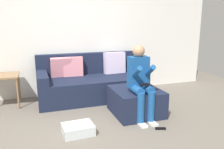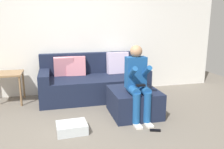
{
  "view_description": "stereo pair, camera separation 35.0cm",
  "coord_description": "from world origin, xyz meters",
  "px_view_note": "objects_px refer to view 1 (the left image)",
  "views": [
    {
      "loc": [
        -0.86,
        -2.98,
        1.55
      ],
      "look_at": [
        0.48,
        0.93,
        0.59
      ],
      "focal_mm": 37.21,
      "sensor_mm": 36.0,
      "label": 1
    },
    {
      "loc": [
        -0.52,
        -3.08,
        1.55
      ],
      "look_at": [
        0.48,
        0.93,
        0.59
      ],
      "focal_mm": 37.21,
      "sensor_mm": 36.0,
      "label": 2
    }
  ],
  "objects_px": {
    "person_seated": "(141,80)",
    "side_table": "(0,79)",
    "couch_sectional": "(91,82)",
    "storage_bin": "(78,129)",
    "remote_near_ottoman": "(160,129)",
    "ottoman": "(136,101)"
  },
  "relations": [
    {
      "from": "storage_bin",
      "to": "side_table",
      "type": "xyz_separation_m",
      "value": [
        -1.11,
        1.55,
        0.44
      ]
    },
    {
      "from": "couch_sectional",
      "to": "person_seated",
      "type": "relative_size",
      "value": 1.79
    },
    {
      "from": "person_seated",
      "to": "remote_near_ottoman",
      "type": "height_order",
      "value": "person_seated"
    },
    {
      "from": "couch_sectional",
      "to": "side_table",
      "type": "height_order",
      "value": "couch_sectional"
    },
    {
      "from": "couch_sectional",
      "to": "storage_bin",
      "type": "xyz_separation_m",
      "value": [
        -0.57,
        -1.5,
        -0.25
      ]
    },
    {
      "from": "storage_bin",
      "to": "remote_near_ottoman",
      "type": "xyz_separation_m",
      "value": [
        1.17,
        -0.25,
        -0.06
      ]
    },
    {
      "from": "person_seated",
      "to": "side_table",
      "type": "bearing_deg",
      "value": 148.63
    },
    {
      "from": "storage_bin",
      "to": "remote_near_ottoman",
      "type": "distance_m",
      "value": 1.19
    },
    {
      "from": "person_seated",
      "to": "side_table",
      "type": "height_order",
      "value": "person_seated"
    },
    {
      "from": "ottoman",
      "to": "remote_near_ottoman",
      "type": "relative_size",
      "value": 5.37
    },
    {
      "from": "person_seated",
      "to": "storage_bin",
      "type": "relative_size",
      "value": 2.8
    },
    {
      "from": "ottoman",
      "to": "person_seated",
      "type": "relative_size",
      "value": 0.7
    },
    {
      "from": "person_seated",
      "to": "remote_near_ottoman",
      "type": "xyz_separation_m",
      "value": [
        0.11,
        -0.47,
        -0.63
      ]
    },
    {
      "from": "couch_sectional",
      "to": "ottoman",
      "type": "distance_m",
      "value": 1.19
    },
    {
      "from": "storage_bin",
      "to": "couch_sectional",
      "type": "bearing_deg",
      "value": 69.23
    },
    {
      "from": "storage_bin",
      "to": "side_table",
      "type": "height_order",
      "value": "side_table"
    },
    {
      "from": "couch_sectional",
      "to": "storage_bin",
      "type": "height_order",
      "value": "couch_sectional"
    },
    {
      "from": "person_seated",
      "to": "side_table",
      "type": "distance_m",
      "value": 2.55
    },
    {
      "from": "couch_sectional",
      "to": "ottoman",
      "type": "relative_size",
      "value": 2.57
    },
    {
      "from": "couch_sectional",
      "to": "remote_near_ottoman",
      "type": "height_order",
      "value": "couch_sectional"
    },
    {
      "from": "remote_near_ottoman",
      "to": "person_seated",
      "type": "bearing_deg",
      "value": 121.84
    },
    {
      "from": "couch_sectional",
      "to": "storage_bin",
      "type": "relative_size",
      "value": 5.02
    }
  ]
}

